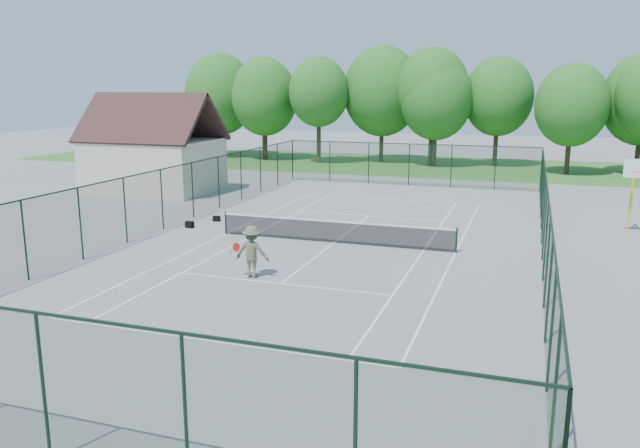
% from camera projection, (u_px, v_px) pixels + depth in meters
% --- Properties ---
extents(ground, '(140.00, 140.00, 0.00)m').
position_uv_depth(ground, '(334.00, 243.00, 28.52)').
color(ground, gray).
rests_on(ground, ground).
extents(grass_far, '(80.00, 16.00, 0.01)m').
position_uv_depth(grass_far, '(434.00, 166.00, 56.27)').
color(grass_far, '#3E7A2D').
rests_on(grass_far, ground).
extents(court_lines, '(11.05, 23.85, 0.01)m').
position_uv_depth(court_lines, '(334.00, 243.00, 28.52)').
color(court_lines, white).
rests_on(court_lines, ground).
extents(tennis_net, '(11.08, 0.08, 1.10)m').
position_uv_depth(tennis_net, '(334.00, 231.00, 28.40)').
color(tennis_net, black).
rests_on(tennis_net, ground).
extents(fence_enclosure, '(18.05, 36.05, 3.02)m').
position_uv_depth(fence_enclosure, '(334.00, 209.00, 28.19)').
color(fence_enclosure, '#1B3E22').
rests_on(fence_enclosure, ground).
extents(utility_building, '(8.60, 6.27, 6.63)m').
position_uv_depth(utility_building, '(153.00, 145.00, 42.12)').
color(utility_building, beige).
rests_on(utility_building, ground).
extents(tree_line_far, '(39.40, 6.40, 9.70)m').
position_uv_depth(tree_line_far, '(436.00, 98.00, 54.98)').
color(tree_line_far, '#3E2B21').
rests_on(tree_line_far, ground).
extents(basketball_goal, '(1.20, 1.43, 3.65)m').
position_uv_depth(basketball_goal, '(635.00, 181.00, 30.00)').
color(basketball_goal, yellow).
rests_on(basketball_goal, ground).
extents(sports_bag_a, '(0.44, 0.30, 0.33)m').
position_uv_depth(sports_bag_a, '(190.00, 225.00, 31.53)').
color(sports_bag_a, black).
rests_on(sports_bag_a, ground).
extents(sports_bag_b, '(0.40, 0.27, 0.29)m').
position_uv_depth(sports_bag_b, '(217.00, 219.00, 33.07)').
color(sports_bag_b, black).
rests_on(sports_bag_b, ground).
extents(tennis_player, '(2.04, 0.93, 1.96)m').
position_uv_depth(tennis_player, '(252.00, 252.00, 23.19)').
color(tennis_player, '#565C3F').
rests_on(tennis_player, ground).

